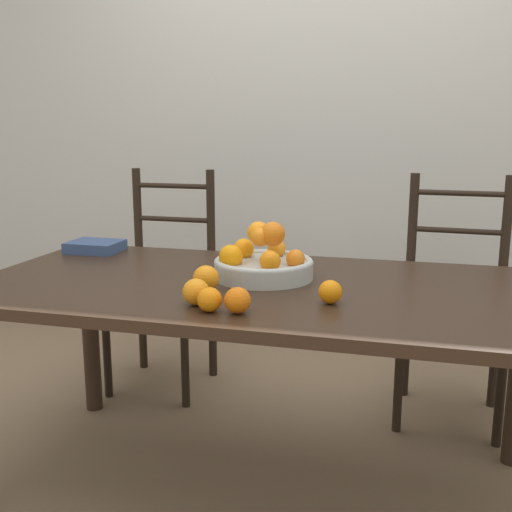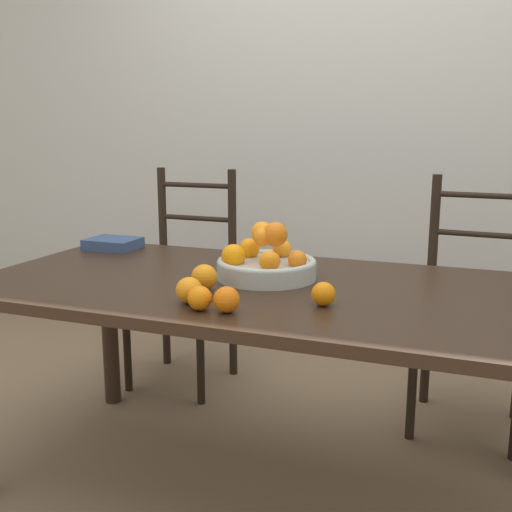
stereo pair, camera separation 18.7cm
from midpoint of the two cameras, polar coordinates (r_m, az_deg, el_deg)
ground_plane at (r=2.21m, az=3.16°, el=-21.01°), size 12.00×12.00×0.00m
wall_back at (r=3.28m, az=11.39°, el=13.45°), size 8.00×0.06×2.60m
dining_table at (r=1.94m, az=3.38°, el=-5.04°), size 1.87×0.91×0.72m
fruit_bowl at (r=1.97m, az=3.66°, el=-0.63°), size 0.33×0.33×0.19m
orange_loose_0 at (r=1.63m, az=-2.11°, el=-4.08°), size 0.07×0.07×0.07m
orange_loose_1 at (r=1.83m, az=-2.04°, el=-2.08°), size 0.08×0.08×0.08m
orange_loose_2 at (r=1.69m, az=9.61°, el=-3.62°), size 0.07×0.07×0.07m
orange_loose_3 at (r=1.60m, az=0.51°, el=-4.22°), size 0.07×0.07×0.07m
orange_loose_4 at (r=1.69m, az=-3.26°, el=-3.32°), size 0.08×0.08×0.08m
chair_left at (r=2.87m, az=-4.94°, el=-2.87°), size 0.42×0.41×1.02m
chair_right at (r=2.60m, az=21.95°, el=-5.27°), size 0.44×0.42×1.02m
book_stack at (r=2.51m, az=-11.41°, el=1.15°), size 0.20×0.16×0.04m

